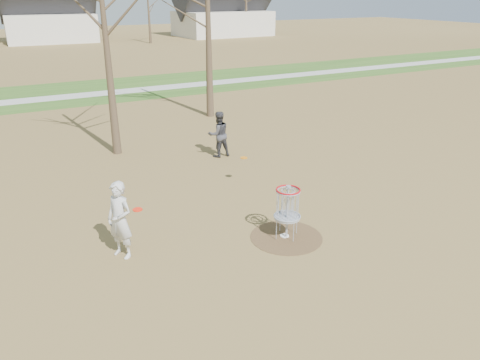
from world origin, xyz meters
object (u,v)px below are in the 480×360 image
(player_standing, at_px, (120,220))
(disc_grounded, at_px, (285,236))
(disc_golf_basket, at_px, (288,204))
(player_throwing, at_px, (219,134))

(player_standing, relative_size, disc_grounded, 8.30)
(disc_golf_basket, bearing_deg, player_standing, 164.32)
(disc_grounded, distance_m, disc_golf_basket, 0.90)
(player_throwing, bearing_deg, disc_grounded, 79.25)
(player_throwing, relative_size, disc_golf_basket, 1.25)
(player_standing, bearing_deg, player_throwing, 105.10)
(player_throwing, relative_size, disc_grounded, 7.68)
(player_standing, bearing_deg, disc_golf_basket, 42.97)
(disc_grounded, bearing_deg, disc_golf_basket, -73.96)
(player_throwing, height_order, disc_grounded, player_throwing)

